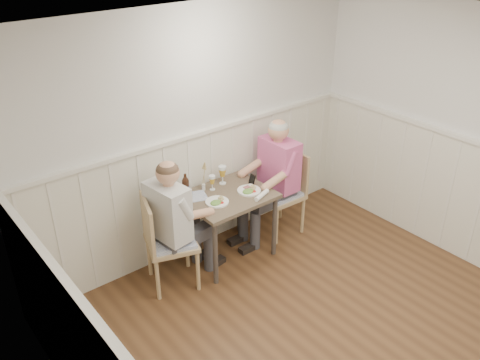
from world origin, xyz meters
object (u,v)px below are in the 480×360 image
(man_in_pink, at_px, (275,187))
(grass_vase, at_px, (203,177))
(chair_left, at_px, (165,239))
(chair_right, at_px, (284,189))
(beer_bottle, at_px, (186,187))
(dining_table, at_px, (228,203))
(diner_cream, at_px, (173,234))

(man_in_pink, bearing_deg, grass_vase, 165.56)
(chair_left, height_order, man_in_pink, man_in_pink)
(chair_left, bearing_deg, chair_right, 0.48)
(man_in_pink, relative_size, beer_bottle, 5.53)
(dining_table, height_order, man_in_pink, man_in_pink)
(chair_right, relative_size, man_in_pink, 0.68)
(chair_left, xyz_separation_m, diner_cream, (0.08, -0.03, 0.04))
(beer_bottle, bearing_deg, chair_right, -10.75)
(chair_left, bearing_deg, diner_cream, -17.61)
(dining_table, xyz_separation_m, grass_vase, (-0.14, 0.23, 0.25))
(chair_right, bearing_deg, dining_table, -179.24)
(chair_right, height_order, beer_bottle, beer_bottle)
(chair_left, height_order, diner_cream, diner_cream)
(chair_right, distance_m, grass_vase, 1.04)
(diner_cream, relative_size, beer_bottle, 5.37)
(chair_left, distance_m, beer_bottle, 0.58)
(dining_table, distance_m, beer_bottle, 0.47)
(grass_vase, bearing_deg, diner_cream, -154.73)
(dining_table, bearing_deg, chair_left, -179.82)
(chair_left, height_order, beer_bottle, beer_bottle)
(diner_cream, bearing_deg, man_in_pink, 1.97)
(dining_table, distance_m, grass_vase, 0.37)
(dining_table, xyz_separation_m, beer_bottle, (-0.35, 0.23, 0.22))
(chair_right, relative_size, beer_bottle, 3.79)
(chair_left, distance_m, man_in_pink, 1.45)
(beer_bottle, distance_m, grass_vase, 0.22)
(dining_table, bearing_deg, diner_cream, -177.66)
(man_in_pink, bearing_deg, dining_table, -178.41)
(beer_bottle, bearing_deg, man_in_pink, -11.52)
(man_in_pink, xyz_separation_m, diner_cream, (-1.37, -0.05, -0.02))
(man_in_pink, relative_size, grass_vase, 4.30)
(dining_table, distance_m, chair_left, 0.77)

